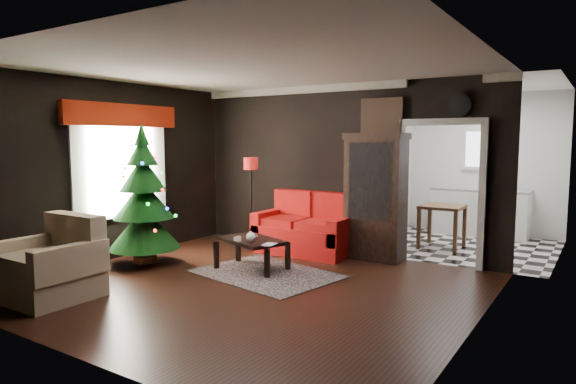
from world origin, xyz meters
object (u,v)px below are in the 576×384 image
Objects in this scene: curio_cabinet at (375,200)px; loveseat at (305,223)px; christmas_tree at (143,196)px; coffee_table at (252,254)px; kitchen_table at (442,226)px; armchair at (49,261)px; floor_lamp at (251,203)px; wall_clock at (460,105)px; teapot at (251,237)px.

loveseat is at bearing -169.17° from curio_cabinet.
christmas_tree reaches higher than coffee_table.
loveseat is 1.71× the size of coffee_table.
christmas_tree reaches higher than kitchen_table.
kitchen_table is (1.80, 1.65, -0.12)m from loveseat.
christmas_tree is 1.99× the size of armchair.
floor_lamp is 3.36m from kitchen_table.
loveseat reaches higher than kitchen_table.
wall_clock is at bearing 13.49° from floor_lamp.
floor_lamp is at bearing 126.92° from teapot.
kitchen_table is (2.65, 2.02, -0.45)m from floor_lamp.
curio_cabinet is 12.25× the size of teapot.
kitchen_table is (3.44, 3.64, -0.68)m from christmas_tree.
teapot is 0.21× the size of kitchen_table.
wall_clock reaches higher than kitchen_table.
floor_lamp is 4.76× the size of wall_clock.
curio_cabinet is 5.94× the size of wall_clock.
curio_cabinet is 2.09m from floor_lamp.
coffee_table is at bearing -52.58° from floor_lamp.
floor_lamp is at bearing -156.61° from loveseat.
loveseat is at bearing 50.37° from christmas_tree.
floor_lamp is 1.82m from christmas_tree.
curio_cabinet reaches higher than teapot.
wall_clock is at bearing 30.85° from christmas_tree.
curio_cabinet is at bearing 10.83° from loveseat.
wall_clock is (3.99, 2.39, 1.33)m from christmas_tree.
armchair is at bearing -120.10° from kitchen_table.
curio_cabinet reaches higher than floor_lamp.
coffee_table is (1.21, 2.37, -0.23)m from armchair.
curio_cabinet is 1.67m from kitchen_table.
christmas_tree is (-2.79, -2.21, 0.10)m from curio_cabinet.
christmas_tree is 1.81m from teapot.
teapot is 3.54m from wall_clock.
armchair reaches higher than teapot.
kitchen_table is at bearing 113.75° from wall_clock.
teapot is (1.68, 0.44, -0.52)m from christmas_tree.
floor_lamp is 9.82× the size of teapot.
coffee_table is at bearing 124.37° from teapot.
curio_cabinet reaches higher than coffee_table.
curio_cabinet is 4.67m from armchair.
christmas_tree is 13.08× the size of teapot.
floor_lamp reaches higher than coffee_table.
loveseat is 3.94m from armchair.
kitchen_table is (1.76, 3.20, -0.16)m from teapot.
wall_clock reaches higher than coffee_table.
armchair is at bearing -97.85° from floor_lamp.
christmas_tree reaches higher than teapot.
curio_cabinet reaches higher than armchair.
curio_cabinet is at bearing 16.37° from floor_lamp.
curio_cabinet is 1.92× the size of coffee_table.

